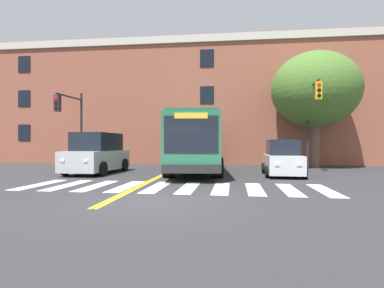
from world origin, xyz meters
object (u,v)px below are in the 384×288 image
Objects in this scene: city_bus at (195,142)px; traffic_light_near_corner at (312,109)px; car_silver_near_lane at (97,154)px; car_white_far_lane at (282,159)px; street_tree_curbside_large at (315,90)px; traffic_light_far_corner at (72,117)px.

city_bus is 2.14× the size of traffic_light_near_corner.
car_white_far_lane is at bearing -1.52° from car_silver_near_lane.
city_bus is at bearing -156.46° from street_tree_curbside_large.
city_bus is 2.39× the size of traffic_light_far_corner.
car_white_far_lane is 13.54m from traffic_light_far_corner.
city_bus is 2.48× the size of car_silver_near_lane.
traffic_light_far_corner is at bearing -177.04° from traffic_light_near_corner.
car_white_far_lane is at bearing -11.31° from traffic_light_far_corner.
city_bus reaches higher than car_white_far_lane.
city_bus is at bearing 153.82° from car_white_far_lane.
traffic_light_near_corner is at bearing 2.96° from traffic_light_far_corner.
car_silver_near_lane is 0.59× the size of street_tree_curbside_large.
traffic_light_far_corner is (-13.03, 2.61, 2.59)m from car_white_far_lane.
car_silver_near_lane is at bearing -39.54° from traffic_light_far_corner.
car_white_far_lane is 0.64× the size of traffic_light_near_corner.
traffic_light_far_corner is (-2.83, 2.34, 2.37)m from car_silver_near_lane.
car_silver_near_lane is 15.30m from street_tree_curbside_large.
street_tree_curbside_large is at bearing 23.54° from city_bus.
car_silver_near_lane is at bearing -158.66° from city_bus.
car_white_far_lane is (4.82, -2.37, -0.91)m from city_bus.
traffic_light_near_corner reaches higher than traffic_light_far_corner.
city_bus is at bearing -1.65° from traffic_light_far_corner.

